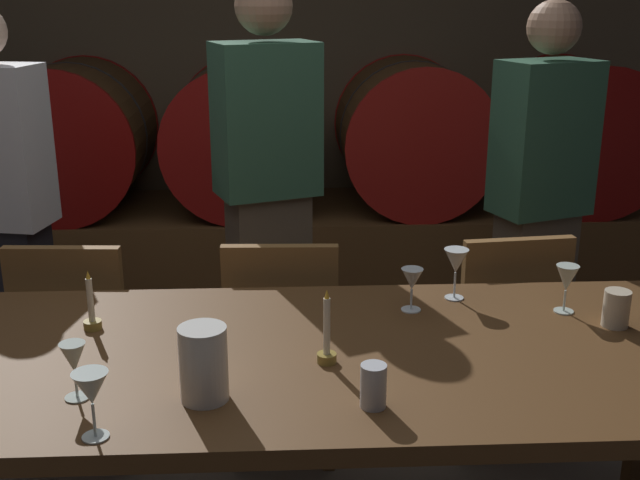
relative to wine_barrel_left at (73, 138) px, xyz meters
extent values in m
cube|color=brown|center=(1.00, 0.55, 0.42)|extent=(6.21, 0.24, 2.61)
cube|color=brown|center=(1.00, 0.00, -0.66)|extent=(5.59, 0.90, 0.46)
cylinder|color=#513319|center=(0.00, 0.00, 0.00)|extent=(0.85, 0.80, 0.85)
cylinder|color=maroon|center=(0.00, -0.42, 0.00)|extent=(0.86, 0.03, 0.86)
cylinder|color=maroon|center=(0.00, 0.42, 0.00)|extent=(0.86, 0.03, 0.86)
cylinder|color=#2D2D33|center=(0.00, 0.00, 0.00)|extent=(0.86, 0.04, 0.86)
cylinder|color=brown|center=(0.98, 0.00, 0.00)|extent=(0.85, 0.80, 0.85)
cylinder|color=#9E1411|center=(0.98, -0.42, 0.00)|extent=(0.86, 0.03, 0.86)
cylinder|color=#9E1411|center=(0.98, 0.42, 0.00)|extent=(0.86, 0.03, 0.86)
cylinder|color=#2D2D33|center=(0.98, 0.00, 0.00)|extent=(0.86, 0.04, 0.86)
cylinder|color=brown|center=(1.98, 0.00, 0.00)|extent=(0.85, 0.80, 0.85)
cylinder|color=#B21C16|center=(1.98, -0.42, 0.00)|extent=(0.86, 0.03, 0.86)
cylinder|color=#B21C16|center=(1.98, 0.42, 0.00)|extent=(0.86, 0.03, 0.86)
cylinder|color=#2D2D33|center=(1.98, 0.00, 0.00)|extent=(0.86, 0.04, 0.86)
cylinder|color=brown|center=(2.95, 0.00, 0.00)|extent=(0.85, 0.80, 0.85)
cylinder|color=maroon|center=(2.95, -0.42, 0.00)|extent=(0.86, 0.03, 0.86)
cylinder|color=maroon|center=(2.95, 0.42, 0.00)|extent=(0.86, 0.03, 0.86)
cylinder|color=#2D2D33|center=(2.95, 0.00, 0.00)|extent=(0.86, 0.04, 0.86)
cube|color=brown|center=(1.22, -2.65, -0.13)|extent=(2.61, 0.96, 0.05)
cube|color=brown|center=(0.46, -1.85, -0.44)|extent=(0.42, 0.42, 0.04)
cube|color=brown|center=(0.45, -2.03, -0.21)|extent=(0.40, 0.06, 0.42)
cube|color=brown|center=(0.64, -1.69, -0.67)|extent=(0.05, 0.05, 0.42)
cube|color=brown|center=(0.30, -1.67, -0.67)|extent=(0.05, 0.05, 0.42)
cube|color=brown|center=(0.62, -2.03, -0.67)|extent=(0.05, 0.05, 0.42)
cube|color=brown|center=(0.28, -2.01, -0.67)|extent=(0.05, 0.05, 0.42)
cube|color=brown|center=(1.20, -1.87, -0.44)|extent=(0.41, 0.41, 0.04)
cube|color=brown|center=(1.19, -2.05, -0.21)|extent=(0.40, 0.06, 0.42)
cube|color=brown|center=(1.38, -1.70, -0.67)|extent=(0.05, 0.05, 0.42)
cube|color=brown|center=(1.04, -1.69, -0.67)|extent=(0.05, 0.05, 0.42)
cube|color=brown|center=(1.36, -2.04, -0.67)|extent=(0.05, 0.05, 0.42)
cube|color=brown|center=(1.02, -2.03, -0.67)|extent=(0.05, 0.05, 0.42)
cube|color=brown|center=(2.01, -1.83, -0.44)|extent=(0.44, 0.44, 0.04)
cube|color=brown|center=(2.03, -2.01, -0.21)|extent=(0.40, 0.08, 0.42)
cube|color=brown|center=(2.16, -1.65, -0.67)|extent=(0.05, 0.05, 0.42)
cube|color=brown|center=(1.83, -1.68, -0.67)|extent=(0.05, 0.05, 0.42)
cube|color=brown|center=(2.20, -1.98, -0.67)|extent=(0.05, 0.05, 0.42)
cube|color=brown|center=(1.86, -2.02, -0.67)|extent=(0.05, 0.05, 0.42)
cube|color=black|center=(0.09, -1.51, -0.48)|extent=(0.33, 0.26, 0.81)
cube|color=brown|center=(1.15, -1.57, -0.41)|extent=(0.35, 0.29, 0.94)
cube|color=#336047|center=(1.15, -1.57, 0.35)|extent=(0.44, 0.36, 0.58)
sphere|color=tan|center=(1.15, -1.57, 0.76)|extent=(0.21, 0.21, 0.21)
cube|color=brown|center=(2.28, -1.44, -0.48)|extent=(0.35, 0.29, 0.81)
cube|color=#336047|center=(2.28, -1.44, 0.24)|extent=(0.44, 0.36, 0.63)
sphere|color=tan|center=(2.28, -1.44, 0.68)|extent=(0.21, 0.21, 0.21)
cylinder|color=olive|center=(0.65, -2.47, -0.10)|extent=(0.05, 0.05, 0.02)
cylinder|color=#EDE5CC|center=(0.65, -2.47, -0.02)|extent=(0.02, 0.02, 0.13)
cone|color=yellow|center=(0.65, -2.47, 0.06)|extent=(0.01, 0.01, 0.02)
cylinder|color=olive|center=(1.31, -2.72, -0.10)|extent=(0.05, 0.05, 0.02)
cylinder|color=#EDE5CC|center=(1.31, -2.72, -0.01)|extent=(0.02, 0.02, 0.16)
cone|color=yellow|center=(1.31, -2.72, 0.08)|extent=(0.01, 0.01, 0.02)
cylinder|color=white|center=(1.01, -2.90, -0.02)|extent=(0.12, 0.12, 0.19)
cylinder|color=silver|center=(0.71, -2.88, -0.11)|extent=(0.06, 0.06, 0.00)
cylinder|color=silver|center=(0.71, -2.88, -0.07)|extent=(0.01, 0.01, 0.06)
cone|color=silver|center=(0.71, -2.88, 0.00)|extent=(0.06, 0.06, 0.07)
cylinder|color=silver|center=(0.79, -3.06, -0.11)|extent=(0.06, 0.06, 0.00)
cylinder|color=silver|center=(0.79, -3.06, -0.06)|extent=(0.01, 0.01, 0.08)
cone|color=silver|center=(0.79, -3.06, 0.01)|extent=(0.08, 0.08, 0.07)
cylinder|color=white|center=(1.59, -2.38, -0.11)|extent=(0.06, 0.06, 0.00)
cylinder|color=white|center=(1.59, -2.38, -0.07)|extent=(0.01, 0.01, 0.06)
cone|color=white|center=(1.59, -2.38, -0.01)|extent=(0.07, 0.07, 0.07)
cylinder|color=white|center=(1.74, -2.29, -0.11)|extent=(0.06, 0.06, 0.00)
cylinder|color=white|center=(1.74, -2.29, -0.06)|extent=(0.01, 0.01, 0.08)
cone|color=white|center=(1.74, -2.29, 0.02)|extent=(0.08, 0.08, 0.08)
cylinder|color=silver|center=(2.05, -2.42, -0.11)|extent=(0.06, 0.06, 0.00)
cylinder|color=silver|center=(2.05, -2.42, -0.07)|extent=(0.01, 0.01, 0.06)
cone|color=silver|center=(2.05, -2.42, 0.00)|extent=(0.07, 0.07, 0.08)
cylinder|color=silver|center=(1.41, -2.95, -0.05)|extent=(0.06, 0.06, 0.11)
cylinder|color=beige|center=(2.16, -2.53, -0.05)|extent=(0.08, 0.08, 0.11)
camera|label=1|loc=(1.20, -4.59, 0.83)|focal=44.35mm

